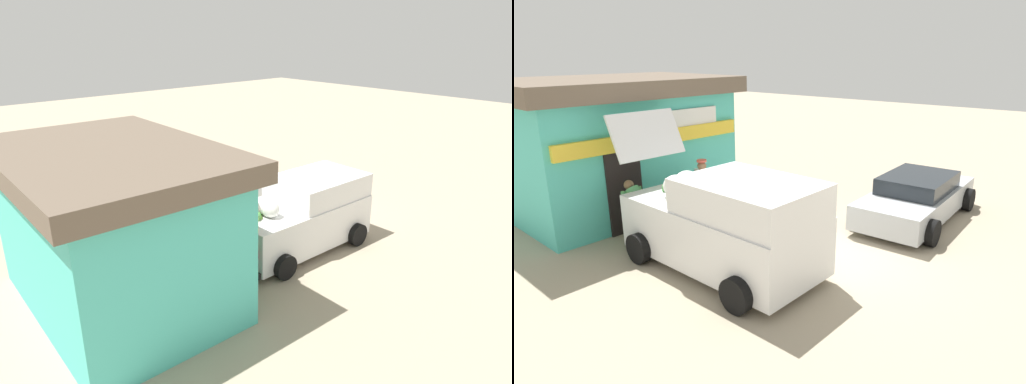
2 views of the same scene
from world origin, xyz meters
TOP-DOWN VIEW (x-y plane):
  - ground_plane at (0.00, 0.00)m, footprint 60.00×60.00m
  - storefront_bar at (-1.01, 6.07)m, footprint 6.07×4.27m
  - delivery_van at (-1.88, 1.08)m, footprint 2.32×4.73m
  - parked_sedan at (3.35, -0.68)m, footprint 4.49×2.24m
  - vendor_standing at (-0.48, 3.31)m, footprint 0.36×0.57m
  - customer_bending at (-2.24, 3.49)m, footprint 0.57×0.70m
  - unloaded_banana_pile at (-1.83, 3.95)m, footprint 0.80×0.78m
  - paint_bucket at (1.17, 3.71)m, footprint 0.31×0.31m

SIDE VIEW (x-z plane):
  - ground_plane at x=0.00m, z-range 0.00..0.00m
  - unloaded_banana_pile at x=-1.83m, z-range -0.02..0.39m
  - paint_bucket at x=1.17m, z-range 0.00..0.39m
  - parked_sedan at x=3.35m, z-range -0.02..1.17m
  - customer_bending at x=-2.24m, z-range 0.15..1.61m
  - vendor_standing at x=-0.48m, z-range 0.12..1.80m
  - delivery_van at x=-1.88m, z-range -0.49..2.46m
  - storefront_bar at x=-1.01m, z-range 0.05..3.62m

